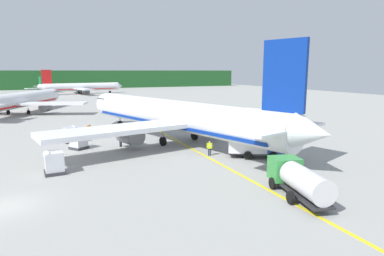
{
  "coord_description": "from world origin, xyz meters",
  "views": [
    {
      "loc": [
        3.08,
        -24.19,
        9.11
      ],
      "look_at": [
        18.4,
        10.67,
        2.43
      ],
      "focal_mm": 30.57,
      "sensor_mm": 36.0,
      "label": 1
    }
  ],
  "objects_px": {
    "airliner_mid_apron": "(19,101)",
    "airliner_distant": "(48,87)",
    "airliner_far_taxiway": "(82,87)",
    "airliner_foreground": "(175,116)",
    "cargo_container_mid": "(54,163)",
    "crew_marshaller": "(210,147)",
    "crew_loader_right": "(120,139)",
    "service_truck_baggage": "(298,179)",
    "service_truck_fuel": "(255,142)",
    "cargo_container_far": "(79,141)",
    "crew_loader_left": "(89,129)",
    "cargo_container_near": "(71,135)",
    "crew_supervisor": "(292,141)"
  },
  "relations": [
    {
      "from": "cargo_container_near",
      "to": "cargo_container_far",
      "type": "height_order",
      "value": "cargo_container_near"
    },
    {
      "from": "airliner_foreground",
      "to": "airliner_far_taxiway",
      "type": "xyz_separation_m",
      "value": [
        -2.27,
        98.63,
        -0.68
      ]
    },
    {
      "from": "cargo_container_mid",
      "to": "crew_loader_left",
      "type": "relative_size",
      "value": 1.21
    },
    {
      "from": "airliner_foreground",
      "to": "cargo_container_mid",
      "type": "distance_m",
      "value": 17.04
    },
    {
      "from": "cargo_container_near",
      "to": "crew_marshaller",
      "type": "xyz_separation_m",
      "value": [
        13.27,
        -13.31,
        -0.04
      ]
    },
    {
      "from": "service_truck_fuel",
      "to": "cargo_container_near",
      "type": "bearing_deg",
      "value": 137.74
    },
    {
      "from": "service_truck_fuel",
      "to": "crew_loader_right",
      "type": "distance_m",
      "value": 16.12
    },
    {
      "from": "airliner_foreground",
      "to": "crew_marshaller",
      "type": "relative_size",
      "value": 25.14
    },
    {
      "from": "crew_loader_left",
      "to": "service_truck_fuel",
      "type": "bearing_deg",
      "value": -51.87
    },
    {
      "from": "airliner_foreground",
      "to": "service_truck_baggage",
      "type": "relative_size",
      "value": 5.93
    },
    {
      "from": "airliner_distant",
      "to": "crew_marshaller",
      "type": "distance_m",
      "value": 130.5
    },
    {
      "from": "airliner_foreground",
      "to": "crew_loader_left",
      "type": "distance_m",
      "value": 12.95
    },
    {
      "from": "airliner_distant",
      "to": "service_truck_baggage",
      "type": "xyz_separation_m",
      "value": [
        16.02,
        -142.74,
        -0.47
      ]
    },
    {
      "from": "airliner_distant",
      "to": "service_truck_baggage",
      "type": "height_order",
      "value": "airliner_distant"
    },
    {
      "from": "cargo_container_mid",
      "to": "airliner_mid_apron",
      "type": "bearing_deg",
      "value": 96.92
    },
    {
      "from": "airliner_foreground",
      "to": "crew_loader_left",
      "type": "height_order",
      "value": "airliner_foreground"
    },
    {
      "from": "airliner_foreground",
      "to": "crew_marshaller",
      "type": "bearing_deg",
      "value": -83.64
    },
    {
      "from": "crew_loader_right",
      "to": "airliner_foreground",
      "type": "bearing_deg",
      "value": 0.57
    },
    {
      "from": "cargo_container_far",
      "to": "crew_loader_left",
      "type": "height_order",
      "value": "cargo_container_far"
    },
    {
      "from": "service_truck_baggage",
      "to": "cargo_container_mid",
      "type": "xyz_separation_m",
      "value": [
        -16.16,
        13.06,
        -0.39
      ]
    },
    {
      "from": "service_truck_fuel",
      "to": "airliner_distant",
      "type": "bearing_deg",
      "value": 98.43
    },
    {
      "from": "airliner_far_taxiway",
      "to": "crew_marshaller",
      "type": "relative_size",
      "value": 20.57
    },
    {
      "from": "airliner_distant",
      "to": "cargo_container_mid",
      "type": "height_order",
      "value": "airliner_distant"
    },
    {
      "from": "airliner_far_taxiway",
      "to": "cargo_container_far",
      "type": "bearing_deg",
      "value": -95.56
    },
    {
      "from": "service_truck_baggage",
      "to": "airliner_foreground",
      "type": "bearing_deg",
      "value": 93.97
    },
    {
      "from": "airliner_foreground",
      "to": "cargo_container_far",
      "type": "distance_m",
      "value": 12.07
    },
    {
      "from": "airliner_far_taxiway",
      "to": "airliner_mid_apron",
      "type": "bearing_deg",
      "value": -107.01
    },
    {
      "from": "airliner_far_taxiway",
      "to": "cargo_container_far",
      "type": "xyz_separation_m",
      "value": [
        -9.53,
        -97.9,
        -1.75
      ]
    },
    {
      "from": "airliner_far_taxiway",
      "to": "service_truck_baggage",
      "type": "relative_size",
      "value": 4.85
    },
    {
      "from": "crew_loader_right",
      "to": "service_truck_fuel",
      "type": "bearing_deg",
      "value": -41.36
    },
    {
      "from": "service_truck_fuel",
      "to": "crew_loader_left",
      "type": "bearing_deg",
      "value": 128.13
    },
    {
      "from": "cargo_container_mid",
      "to": "crew_supervisor",
      "type": "xyz_separation_m",
      "value": [
        25.72,
        -1.27,
        0.05
      ]
    },
    {
      "from": "crew_marshaller",
      "to": "crew_loader_right",
      "type": "relative_size",
      "value": 1.01
    },
    {
      "from": "service_truck_fuel",
      "to": "cargo_container_mid",
      "type": "height_order",
      "value": "service_truck_fuel"
    },
    {
      "from": "service_truck_fuel",
      "to": "crew_supervisor",
      "type": "distance_m",
      "value": 6.15
    },
    {
      "from": "crew_supervisor",
      "to": "airliner_distant",
      "type": "bearing_deg",
      "value": 101.05
    },
    {
      "from": "airliner_mid_apron",
      "to": "airliner_distant",
      "type": "xyz_separation_m",
      "value": [
        5.91,
        82.1,
        -1.0
      ]
    },
    {
      "from": "service_truck_baggage",
      "to": "crew_marshaller",
      "type": "height_order",
      "value": "service_truck_baggage"
    },
    {
      "from": "crew_marshaller",
      "to": "service_truck_baggage",
      "type": "bearing_deg",
      "value": -87.53
    },
    {
      "from": "airliner_foreground",
      "to": "crew_loader_right",
      "type": "height_order",
      "value": "airliner_foreground"
    },
    {
      "from": "cargo_container_near",
      "to": "cargo_container_far",
      "type": "relative_size",
      "value": 0.89
    },
    {
      "from": "service_truck_baggage",
      "to": "crew_loader_left",
      "type": "xyz_separation_m",
      "value": [
        -11.27,
        29.56,
        -0.35
      ]
    },
    {
      "from": "airliner_foreground",
      "to": "cargo_container_mid",
      "type": "bearing_deg",
      "value": -150.39
    },
    {
      "from": "airliner_foreground",
      "to": "service_truck_fuel",
      "type": "xyz_separation_m",
      "value": [
        5.02,
        -10.71,
        -1.77
      ]
    },
    {
      "from": "airliner_distant",
      "to": "service_truck_baggage",
      "type": "relative_size",
      "value": 3.19
    },
    {
      "from": "airliner_distant",
      "to": "crew_loader_right",
      "type": "bearing_deg",
      "value": -86.48
    },
    {
      "from": "cargo_container_near",
      "to": "airliner_mid_apron",
      "type": "bearing_deg",
      "value": 103.33
    },
    {
      "from": "airliner_distant",
      "to": "service_truck_fuel",
      "type": "relative_size",
      "value": 3.59
    },
    {
      "from": "airliner_mid_apron",
      "to": "crew_supervisor",
      "type": "height_order",
      "value": "airliner_mid_apron"
    },
    {
      "from": "cargo_container_mid",
      "to": "cargo_container_far",
      "type": "xyz_separation_m",
      "value": [
        2.87,
        9.07,
        -0.05
      ]
    }
  ]
}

